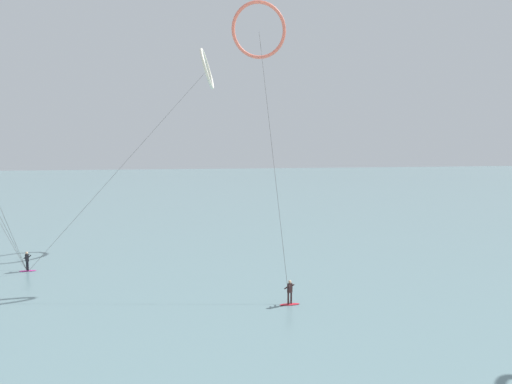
% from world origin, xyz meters
% --- Properties ---
extents(sea_water, '(400.00, 200.00, 0.08)m').
position_xyz_m(sea_water, '(0.00, 107.90, 0.04)').
color(sea_water, slate).
rests_on(sea_water, ground).
extents(surfer_crimson, '(1.40, 0.70, 1.70)m').
position_xyz_m(surfer_crimson, '(2.67, 24.78, 0.82)').
color(surfer_crimson, red).
rests_on(surfer_crimson, ground).
extents(surfer_magenta, '(1.40, 0.72, 1.70)m').
position_xyz_m(surfer_magenta, '(-17.44, 36.74, 0.82)').
color(surfer_magenta, '#CC288E').
rests_on(surfer_magenta, ground).
extents(kite_coral, '(4.70, 9.84, 22.79)m').
position_xyz_m(kite_coral, '(2.33, 34.13, 20.43)').
color(kite_coral, '#EA7260').
rests_on(kite_coral, ground).
extents(kite_ivory, '(17.55, 12.63, 21.54)m').
position_xyz_m(kite_ivory, '(-1.11, 46.94, 19.27)').
color(kite_ivory, silver).
rests_on(kite_ivory, ground).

